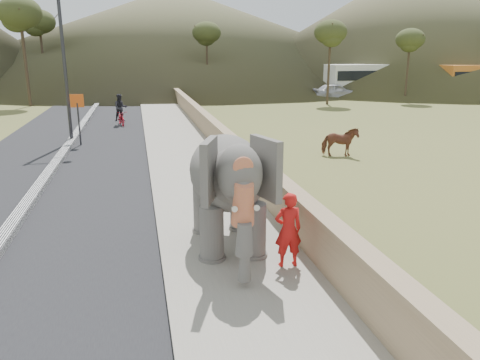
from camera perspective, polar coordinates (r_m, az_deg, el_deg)
The scene contains 15 objects.
ground at distance 9.40m, azimuth 0.12°, elevation -11.72°, with size 160.00×160.00×0.00m, color olive.
road at distance 18.93m, azimuth -21.74°, elevation 1.23°, with size 7.00×120.00×0.03m, color black.
median at distance 18.91m, azimuth -21.77°, elevation 1.51°, with size 0.35×120.00×0.22m, color black.
walkway at distance 18.74m, azimuth -6.53°, elevation 2.29°, with size 3.00×120.00×0.15m, color #9E9687.
parapet at distance 18.87m, azimuth -1.57°, elevation 3.95°, with size 0.30×120.00×1.10m, color tan.
lamppost at distance 23.88m, azimuth -20.11°, elevation 15.89°, with size 1.76×0.36×8.00m.
signboard at distance 23.17m, azimuth -19.16°, elevation 7.98°, with size 0.60×0.08×2.40m.
cow at distance 20.16m, azimuth 12.08°, elevation 4.57°, with size 0.67×1.48×1.25m, color brown.
distant_car at distance 45.40m, azimuth 11.55°, elevation 10.55°, with size 1.70×4.23×1.44m, color #BDBBC3.
bus_white at distance 49.69m, azimuth 16.56°, elevation 11.59°, with size 2.50×11.00×3.10m, color white.
hill_right at distance 71.17m, azimuth 20.70°, elevation 17.41°, with size 56.00×56.00×16.00m, color brown.
hill_far at distance 78.52m, azimuth -7.77°, elevation 17.20°, with size 80.00×80.00×14.00m, color brown.
elephant_and_man at distance 10.14m, azimuth -1.46°, elevation -1.04°, with size 2.18×3.60×2.56m.
motorcyclist at distance 29.11m, azimuth -14.31°, elevation 7.91°, with size 0.90×1.72×1.88m.
trees at distance 37.82m, azimuth -8.28°, elevation 14.71°, with size 48.04×44.67×9.22m.
Camera 1 is at (-1.82, -8.17, 4.28)m, focal length 35.00 mm.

